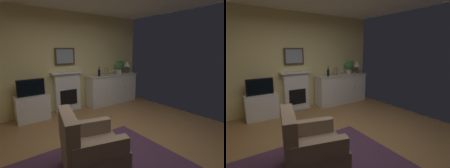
{
  "view_description": "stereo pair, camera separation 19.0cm",
  "coord_description": "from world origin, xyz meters",
  "views": [
    {
      "loc": [
        -1.84,
        -2.22,
        1.72
      ],
      "look_at": [
        0.32,
        0.63,
        1.0
      ],
      "focal_mm": 28.34,
      "sensor_mm": 36.0,
      "label": 1
    },
    {
      "loc": [
        -1.68,
        -2.33,
        1.72
      ],
      "look_at": [
        0.32,
        0.63,
        1.0
      ],
      "focal_mm": 28.34,
      "sensor_mm": 36.0,
      "label": 2
    }
  ],
  "objects": [
    {
      "name": "wine_glass_left",
      "position": [
        1.41,
        2.21,
        1.03
      ],
      "size": [
        0.07,
        0.07,
        0.16
      ],
      "color": "silver",
      "rests_on": "sideboard_cabinet"
    },
    {
      "name": "armchair",
      "position": [
        -0.77,
        -0.28,
        0.38
      ],
      "size": [
        0.97,
        0.94,
        0.92
      ],
      "color": "#8C7259",
      "rests_on": "ground_plane"
    },
    {
      "name": "wine_bottle",
      "position": [
        0.99,
        2.16,
        1.02
      ],
      "size": [
        0.08,
        0.08,
        0.29
      ],
      "color": "black",
      "rests_on": "sideboard_cabinet"
    },
    {
      "name": "sideboard_cabinet",
      "position": [
        1.49,
        2.19,
        0.46
      ],
      "size": [
        1.7,
        0.49,
        0.91
      ],
      "color": "white",
      "rests_on": "ground_plane"
    },
    {
      "name": "tv_set",
      "position": [
        -0.92,
        2.18,
        0.81
      ],
      "size": [
        0.62,
        0.07,
        0.4
      ],
      "color": "black",
      "rests_on": "tv_cabinet"
    },
    {
      "name": "wall_rear",
      "position": [
        0.0,
        2.5,
        1.35
      ],
      "size": [
        5.25,
        0.06,
        2.71
      ],
      "primitive_type": "cube",
      "color": "#EAD68C",
      "rests_on": "ground_plane"
    },
    {
      "name": "wine_glass_right",
      "position": [
        1.63,
        2.16,
        1.03
      ],
      "size": [
        0.07,
        0.07,
        0.16
      ],
      "color": "silver",
      "rests_on": "sideboard_cabinet"
    },
    {
      "name": "vase_decorative",
      "position": [
        1.24,
        2.14,
        1.05
      ],
      "size": [
        0.11,
        0.11,
        0.28
      ],
      "color": "#9E7F5B",
      "rests_on": "sideboard_cabinet"
    },
    {
      "name": "tv_cabinet",
      "position": [
        -0.92,
        2.21,
        0.31
      ],
      "size": [
        0.75,
        0.42,
        0.61
      ],
      "color": "white",
      "rests_on": "ground_plane"
    },
    {
      "name": "framed_picture",
      "position": [
        0.06,
        2.41,
        1.51
      ],
      "size": [
        0.55,
        0.04,
        0.45
      ],
      "color": "#473323"
    },
    {
      "name": "ground_plane",
      "position": [
        0.0,
        0.0,
        -0.05
      ],
      "size": [
        5.25,
        5.05,
        0.1
      ],
      "primitive_type": "cube",
      "color": "#9E7042",
      "rests_on": "ground"
    },
    {
      "name": "potted_plant_small",
      "position": [
        1.83,
        2.24,
        1.17
      ],
      "size": [
        0.3,
        0.3,
        0.43
      ],
      "color": "beige",
      "rests_on": "sideboard_cabinet"
    },
    {
      "name": "fireplace_unit",
      "position": [
        0.06,
        2.37,
        0.55
      ],
      "size": [
        0.87,
        0.3,
        1.1
      ],
      "color": "white",
      "rests_on": "ground_plane"
    },
    {
      "name": "wine_glass_center",
      "position": [
        1.52,
        2.18,
        1.03
      ],
      "size": [
        0.07,
        0.07,
        0.16
      ],
      "color": "silver",
      "rests_on": "sideboard_cabinet"
    },
    {
      "name": "table_lamp",
      "position": [
        2.13,
        2.19,
        1.19
      ],
      "size": [
        0.26,
        0.26,
        0.4
      ],
      "color": "#4C4742",
      "rests_on": "sideboard_cabinet"
    }
  ]
}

